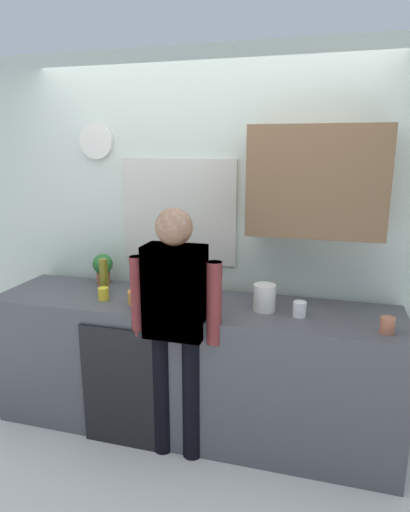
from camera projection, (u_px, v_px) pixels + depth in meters
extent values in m
plane|color=silver|center=(178.00, 452.00, 2.87)|extent=(8.00, 8.00, 0.00)
cube|color=#4C4C51|center=(191.00, 366.00, 3.04)|extent=(2.72, 0.64, 0.93)
cube|color=black|center=(122.00, 389.00, 2.84)|extent=(0.56, 0.02, 0.83)
cube|color=silver|center=(207.00, 236.00, 3.25)|extent=(4.32, 0.10, 2.60)
cube|color=beige|center=(178.00, 212.00, 3.20)|extent=(0.86, 0.02, 0.76)
cube|color=#8CA5C6|center=(179.00, 212.00, 3.21)|extent=(0.80, 0.02, 0.70)
cube|color=brown|center=(317.00, 181.00, 2.75)|extent=(0.84, 0.32, 0.68)
cylinder|color=silver|center=(96.00, 141.00, 3.24)|extent=(0.26, 0.03, 0.26)
cube|color=black|center=(173.00, 312.00, 2.73)|extent=(0.20, 0.20, 0.03)
cube|color=black|center=(175.00, 285.00, 2.75)|extent=(0.18, 0.08, 0.28)
cylinder|color=black|center=(171.00, 303.00, 2.69)|extent=(0.11, 0.11, 0.11)
cylinder|color=black|center=(172.00, 265.00, 2.66)|extent=(0.17, 0.17, 0.03)
cylinder|color=olive|center=(104.00, 276.00, 3.10)|extent=(0.06, 0.06, 0.25)
cylinder|color=#2D8C33|center=(155.00, 274.00, 3.11)|extent=(0.09, 0.09, 0.28)
cylinder|color=maroon|center=(181.00, 287.00, 2.90)|extent=(0.06, 0.06, 0.22)
cylinder|color=#B26647|center=(387.00, 325.00, 2.44)|extent=(0.08, 0.08, 0.09)
cylinder|color=yellow|center=(103.00, 294.00, 2.98)|extent=(0.07, 0.07, 0.08)
cylinder|color=white|center=(300.00, 309.00, 2.68)|extent=(0.08, 0.08, 0.09)
cylinder|color=orange|center=(144.00, 297.00, 2.93)|extent=(0.22, 0.22, 0.08)
cylinder|color=#9E5638|center=(103.00, 278.00, 3.33)|extent=(0.10, 0.10, 0.09)
sphere|color=#2D7233|center=(103.00, 264.00, 3.31)|extent=(0.15, 0.15, 0.15)
cylinder|color=yellow|center=(180.00, 281.00, 3.16)|extent=(0.06, 0.06, 0.15)
cone|color=white|center=(179.00, 269.00, 3.14)|extent=(0.02, 0.02, 0.03)
cylinder|color=silver|center=(264.00, 298.00, 2.78)|extent=(0.14, 0.14, 0.17)
cylinder|color=black|center=(162.00, 393.00, 2.80)|extent=(0.12, 0.12, 0.82)
cylinder|color=black|center=(192.00, 398.00, 2.75)|extent=(0.12, 0.12, 0.82)
cube|color=silver|center=(175.00, 292.00, 2.61)|extent=(0.36, 0.20, 0.56)
sphere|color=beige|center=(174.00, 227.00, 2.52)|extent=(0.22, 0.22, 0.22)
cylinder|color=silver|center=(138.00, 296.00, 2.69)|extent=(0.09, 0.09, 0.50)
cylinder|color=silver|center=(214.00, 303.00, 2.56)|extent=(0.09, 0.09, 0.50)
cylinder|color=black|center=(162.00, 393.00, 2.80)|extent=(0.12, 0.12, 0.82)
cylinder|color=black|center=(192.00, 398.00, 2.75)|extent=(0.12, 0.12, 0.82)
cube|color=#D85959|center=(175.00, 292.00, 2.61)|extent=(0.36, 0.20, 0.56)
sphere|color=#D8AD8C|center=(174.00, 227.00, 2.52)|extent=(0.22, 0.22, 0.22)
cylinder|color=#D85959|center=(138.00, 296.00, 2.69)|extent=(0.09, 0.09, 0.50)
cylinder|color=#D85959|center=(214.00, 303.00, 2.56)|extent=(0.09, 0.09, 0.50)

